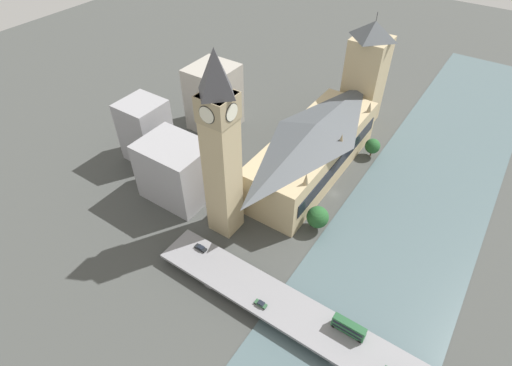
{
  "coord_description": "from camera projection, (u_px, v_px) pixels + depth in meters",
  "views": [
    {
      "loc": [
        -42.8,
        124.92,
        121.39
      ],
      "look_at": [
        21.01,
        30.75,
        18.91
      ],
      "focal_mm": 28.0,
      "sensor_mm": 36.0,
      "label": 1
    }
  ],
  "objects": [
    {
      "name": "ground_plane",
      "position": [
        334.0,
        194.0,
        175.92
      ],
      "size": [
        600.0,
        600.0,
        0.0
      ],
      "primitive_type": "plane",
      "color": "#424442"
    },
    {
      "name": "river_water",
      "position": [
        408.0,
        225.0,
        162.09
      ],
      "size": [
        53.89,
        360.0,
        0.3
      ],
      "primitive_type": "cube",
      "color": "#4C6066",
      "rests_on": "ground_plane"
    },
    {
      "name": "parliament_hall",
      "position": [
        313.0,
        149.0,
        178.77
      ],
      "size": [
        26.66,
        80.69,
        26.36
      ],
      "color": "tan",
      "rests_on": "ground_plane"
    },
    {
      "name": "clock_tower",
      "position": [
        221.0,
        146.0,
        135.42
      ],
      "size": [
        11.4,
        11.4,
        74.8
      ],
      "color": "tan",
      "rests_on": "ground_plane"
    },
    {
      "name": "victoria_tower",
      "position": [
        365.0,
        75.0,
        202.28
      ],
      "size": [
        17.7,
        17.7,
        57.8
      ],
      "color": "tan",
      "rests_on": "ground_plane"
    },
    {
      "name": "road_bridge",
      "position": [
        345.0,
        344.0,
        121.62
      ],
      "size": [
        139.77,
        15.12,
        4.41
      ],
      "color": "slate",
      "rests_on": "ground_plane"
    },
    {
      "name": "double_decker_bus_rear",
      "position": [
        349.0,
        327.0,
        121.69
      ],
      "size": [
        10.71,
        2.65,
        5.07
      ],
      "color": "#235B33",
      "rests_on": "road_bridge"
    },
    {
      "name": "car_northbound_mid",
      "position": [
        201.0,
        248.0,
        147.13
      ],
      "size": [
        4.75,
        1.91,
        1.42
      ],
      "color": "black",
      "rests_on": "road_bridge"
    },
    {
      "name": "car_northbound_tail",
      "position": [
        261.0,
        304.0,
        129.96
      ],
      "size": [
        4.27,
        1.79,
        1.44
      ],
      "color": "#2D5638",
      "rests_on": "road_bridge"
    },
    {
      "name": "city_block_west",
      "position": [
        146.0,
        130.0,
        186.97
      ],
      "size": [
        18.62,
        18.41,
        29.29
      ],
      "color": "#939399",
      "rests_on": "ground_plane"
    },
    {
      "name": "city_block_center",
      "position": [
        214.0,
        97.0,
        205.38
      ],
      "size": [
        21.62,
        22.91,
        33.37
      ],
      "color": "#A39E93",
      "rests_on": "ground_plane"
    },
    {
      "name": "city_block_east",
      "position": [
        176.0,
        170.0,
        167.34
      ],
      "size": [
        27.98,
        21.65,
        26.57
      ],
      "color": "#939399",
      "rests_on": "ground_plane"
    },
    {
      "name": "tree_embankment_near",
      "position": [
        318.0,
        217.0,
        156.95
      ],
      "size": [
        8.84,
        8.84,
        10.78
      ],
      "color": "brown",
      "rests_on": "ground_plane"
    },
    {
      "name": "tree_embankment_mid",
      "position": [
        373.0,
        146.0,
        192.29
      ],
      "size": [
        7.28,
        7.28,
        9.57
      ],
      "color": "brown",
      "rests_on": "ground_plane"
    }
  ]
}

